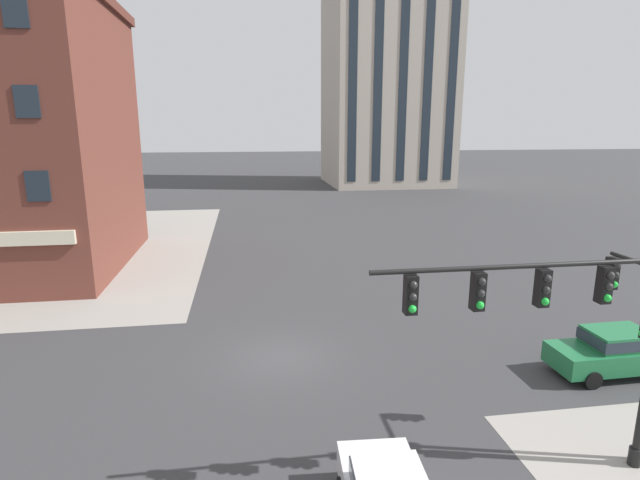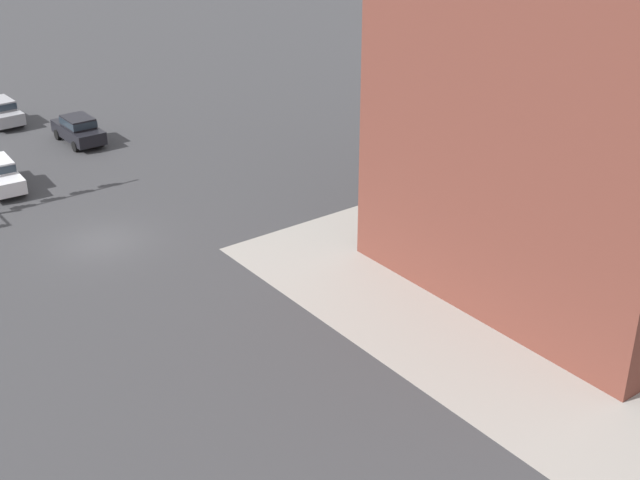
{
  "view_description": "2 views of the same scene",
  "coord_description": "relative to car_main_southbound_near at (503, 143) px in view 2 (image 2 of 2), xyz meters",
  "views": [
    {
      "loc": [
        -1.06,
        -17.68,
        8.79
      ],
      "look_at": [
        2.44,
        5.58,
        3.33
      ],
      "focal_mm": 27.57,
      "sensor_mm": 36.0,
      "label": 1
    },
    {
      "loc": [
        13.62,
        35.24,
        17.92
      ],
      "look_at": [
        -2.92,
        13.23,
        4.41
      ],
      "focal_mm": 48.21,
      "sensor_mm": 36.0,
      "label": 2
    }
  ],
  "objects": [
    {
      "name": "car_cross_eastbound",
      "position": [
        21.48,
        -24.0,
        0.0
      ],
      "size": [
        1.98,
        4.44,
        1.68
      ],
      "color": "#99999E",
      "rests_on": "ground"
    },
    {
      "name": "car_cross_westbound",
      "position": [
        18.84,
        -17.44,
        0.0
      ],
      "size": [
        1.92,
        4.42,
        1.68
      ],
      "color": "black",
      "rests_on": "ground"
    },
    {
      "name": "ground_plane",
      "position": [
        23.52,
        -3.68,
        -0.92
      ],
      "size": [
        320.0,
        320.0,
        0.0
      ],
      "primitive_type": "plane",
      "color": "#38383A"
    },
    {
      "name": "car_main_southbound_near",
      "position": [
        0.0,
        0.0,
        0.0
      ],
      "size": [
        4.48,
        2.05,
        1.68
      ],
      "color": "#99999E",
      "rests_on": "ground"
    }
  ]
}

